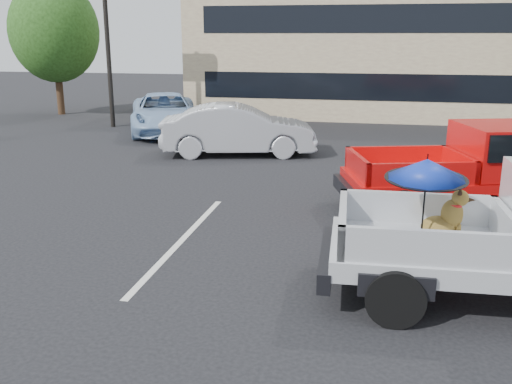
# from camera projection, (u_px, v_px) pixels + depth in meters

# --- Properties ---
(ground) EXTENTS (90.00, 90.00, 0.00)m
(ground) POSITION_uv_depth(u_px,v_px,m) (343.00, 305.00, 7.82)
(ground) COLOR black
(ground) RESTS_ON ground
(stripe_left) EXTENTS (0.12, 5.00, 0.01)m
(stripe_left) POSITION_uv_depth(u_px,v_px,m) (182.00, 240.00, 10.30)
(stripe_left) COLOR silver
(stripe_left) RESTS_ON ground
(motel_building) EXTENTS (20.40, 8.40, 6.30)m
(motel_building) POSITION_uv_depth(u_px,v_px,m) (415.00, 43.00, 26.39)
(motel_building) COLOR tan
(motel_building) RESTS_ON ground
(motel_sign) EXTENTS (1.60, 0.22, 6.00)m
(motel_sign) POSITION_uv_depth(u_px,v_px,m) (105.00, 6.00, 21.75)
(motel_sign) COLOR black
(motel_sign) RESTS_ON ground
(tree_left) EXTENTS (3.96, 3.96, 6.02)m
(tree_left) POSITION_uv_depth(u_px,v_px,m) (54.00, 31.00, 25.60)
(tree_left) COLOR #332114
(tree_left) RESTS_ON ground
(tree_back) EXTENTS (4.68, 4.68, 7.11)m
(tree_back) POSITION_uv_depth(u_px,v_px,m) (497.00, 17.00, 28.13)
(tree_back) COLOR #332114
(tree_back) RESTS_ON ground
(red_pickup) EXTENTS (5.82, 3.35, 1.81)m
(red_pickup) POSITION_uv_depth(u_px,v_px,m) (492.00, 164.00, 11.81)
(red_pickup) COLOR black
(red_pickup) RESTS_ON ground
(silver_sedan) EXTENTS (4.94, 2.64, 1.55)m
(silver_sedan) POSITION_uv_depth(u_px,v_px,m) (238.00, 130.00, 17.45)
(silver_sedan) COLOR #B6B8BE
(silver_sedan) RESTS_ON ground
(blue_suv) EXTENTS (4.21, 5.78, 1.46)m
(blue_suv) POSITION_uv_depth(u_px,v_px,m) (165.00, 113.00, 21.48)
(blue_suv) COLOR #8FB0D6
(blue_suv) RESTS_ON ground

